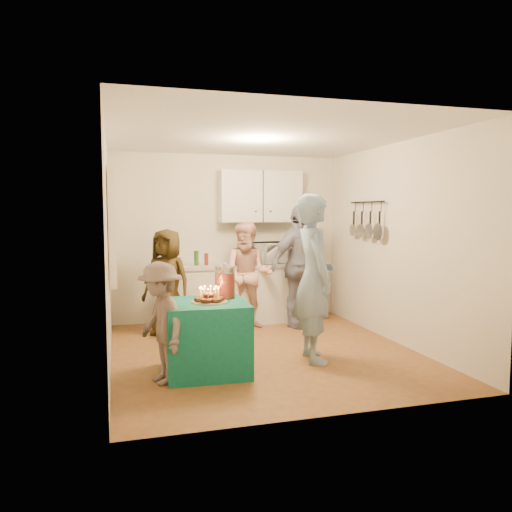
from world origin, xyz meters
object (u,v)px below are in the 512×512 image
object	(u,v)px
woman_back_center	(248,275)
man_birthday	(314,278)
punch_jar	(225,283)
woman_back_left	(167,282)
party_table	(206,337)
woman_back_right	(299,266)
microwave	(269,253)
child_near_left	(161,323)
counter	(245,295)

from	to	relation	value
woman_back_center	man_birthday	bearing A→B (deg)	-60.38
punch_jar	woman_back_left	xyz separation A→B (m)	(-0.46, 1.64, -0.19)
party_table	man_birthday	bearing A→B (deg)	4.48
punch_jar	woman_back_right	xyz separation A→B (m)	(1.47, 1.59, -0.02)
microwave	woman_back_center	xyz separation A→B (m)	(-0.43, -0.37, -0.29)
child_near_left	party_table	bearing A→B (deg)	94.03
microwave	party_table	size ratio (longest dim) A/B	0.70
counter	microwave	bearing A→B (deg)	0.00
microwave	woman_back_center	bearing A→B (deg)	-144.77
man_birthday	woman_back_left	world-z (taller)	man_birthday
woman_back_left	woman_back_center	distance (m)	1.20
party_table	woman_back_center	world-z (taller)	woman_back_center
counter	party_table	size ratio (longest dim) A/B	2.59
party_table	woman_back_right	bearing A→B (deg)	45.65
microwave	child_near_left	xyz separation A→B (m)	(-1.90, -2.47, -0.47)
woman_back_center	woman_back_right	bearing A→B (deg)	9.12
party_table	punch_jar	distance (m)	0.63
punch_jar	child_near_left	bearing A→B (deg)	-153.18
man_birthday	woman_back_center	bearing A→B (deg)	14.47
child_near_left	punch_jar	bearing A→B (deg)	98.71
child_near_left	woman_back_right	bearing A→B (deg)	113.45
party_table	child_near_left	xyz separation A→B (m)	(-0.49, -0.20, 0.23)
punch_jar	man_birthday	bearing A→B (deg)	-4.05
punch_jar	man_birthday	xyz separation A→B (m)	(1.02, -0.07, 0.03)
woman_back_left	microwave	bearing A→B (deg)	53.79
woman_back_right	microwave	bearing A→B (deg)	95.47
counter	party_table	distance (m)	2.49
punch_jar	woman_back_left	size ratio (longest dim) A/B	0.23
counter	punch_jar	distance (m)	2.29
woman_back_center	child_near_left	world-z (taller)	woman_back_center
woman_back_center	woman_back_left	bearing A→B (deg)	-155.02
man_birthday	woman_back_left	bearing A→B (deg)	46.30
woman_back_left	child_near_left	bearing A→B (deg)	-59.71
woman_back_left	party_table	bearing A→B (deg)	-45.13
woman_back_center	woman_back_right	distance (m)	0.77
counter	woman_back_center	world-z (taller)	woman_back_center
party_table	woman_back_center	bearing A→B (deg)	62.85
woman_back_right	child_near_left	size ratio (longest dim) A/B	1.50
microwave	woman_back_left	xyz separation A→B (m)	(-1.63, -0.46, -0.34)
counter	woman_back_left	distance (m)	1.35
woman_back_right	party_table	bearing A→B (deg)	-160.08
counter	man_birthday	size ratio (longest dim) A/B	1.15
microwave	woman_back_left	world-z (taller)	woman_back_left
man_birthday	woman_back_left	xyz separation A→B (m)	(-1.49, 1.71, -0.22)
woman_back_right	child_near_left	distance (m)	2.97
man_birthday	woman_back_right	xyz separation A→B (m)	(0.45, 1.66, -0.04)
party_table	child_near_left	size ratio (longest dim) A/B	0.70
counter	woman_back_center	bearing A→B (deg)	-95.89
microwave	child_near_left	bearing A→B (deg)	-132.71
woman_back_left	child_near_left	xyz separation A→B (m)	(-0.27, -2.01, -0.13)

